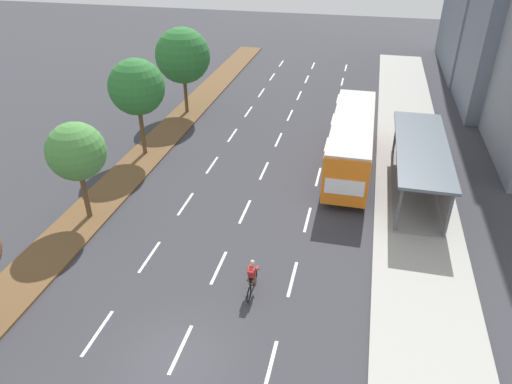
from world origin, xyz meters
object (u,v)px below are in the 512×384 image
Objects in this scene: bus_shelter at (424,164)px; median_tree_third at (137,87)px; median_tree_second at (76,152)px; bus at (351,138)px; cyclist at (252,279)px; median_tree_fourth at (183,56)px.

bus_shelter is 18.24m from median_tree_third.
median_tree_third is at bearing 92.80° from median_tree_second.
median_tree_third reaches higher than bus.
median_tree_third is (-0.39, 7.95, 0.76)m from median_tree_second.
bus is 1.75× the size of median_tree_third.
bus reaches higher than cyclist.
median_tree_second is at bearing -145.36° from bus.
median_tree_fourth is (-10.28, 19.63, 3.92)m from cyclist.
bus_shelter is at bearing -26.60° from median_tree_fourth.
bus_shelter reaches higher than cyclist.
median_tree_second reaches higher than bus.
median_tree_second reaches higher than bus_shelter.
cyclist is at bearing -125.51° from bus_shelter.
cyclist is (-7.61, -10.67, -1.08)m from bus_shelter.
bus_shelter is at bearing 21.55° from median_tree_second.
median_tree_fourth reaches higher than bus.
cyclist is at bearing -20.43° from median_tree_second.
median_tree_second is (-9.98, 3.72, 3.19)m from cyclist.
bus_shelter is at bearing -27.77° from bus.
median_tree_fourth is (-17.89, 8.96, 2.84)m from bus_shelter.
bus is at bearing 75.53° from cyclist.
bus is 16.30m from median_tree_second.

